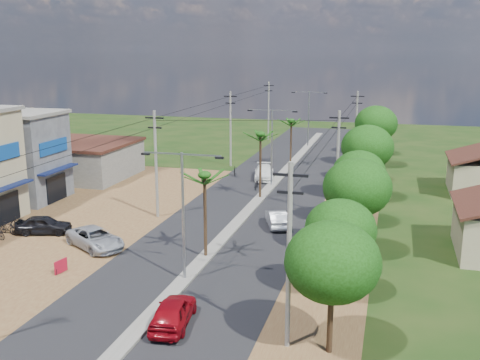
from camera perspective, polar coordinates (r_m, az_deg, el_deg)
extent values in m
plane|color=black|center=(35.12, -5.63, -10.15)|extent=(160.00, 160.00, 0.00)
cube|color=black|center=(48.57, 0.69, -3.39)|extent=(12.00, 110.00, 0.04)
cube|color=#605E56|center=(51.34, 1.54, -2.39)|extent=(1.00, 90.00, 0.18)
cube|color=brown|center=(48.53, -18.97, -4.14)|extent=(18.00, 46.00, 0.04)
cube|color=brown|center=(47.24, 10.74, -4.11)|extent=(5.00, 90.00, 0.03)
cube|color=#101A44|center=(48.48, -22.45, -0.67)|extent=(0.80, 5.40, 0.15)
cube|color=black|center=(49.12, -22.59, -2.68)|extent=(0.10, 3.00, 2.40)
cube|color=navy|center=(48.14, -23.03, 2.53)|extent=(0.12, 4.20, 1.20)
cube|color=#43454A|center=(56.37, -21.78, 2.15)|extent=(8.00, 6.00, 8.00)
cube|color=#605E56|center=(55.79, -22.14, 6.33)|extent=(8.40, 6.40, 0.30)
cube|color=#101A44|center=(54.02, -17.96, 1.03)|extent=(0.80, 5.40, 0.15)
cube|color=black|center=(54.60, -18.14, -0.80)|extent=(0.10, 3.00, 2.40)
cube|color=navy|center=(53.82, -18.41, 3.23)|extent=(0.12, 4.20, 1.20)
cube|color=#605E56|center=(64.34, -15.59, 1.88)|extent=(10.00, 10.00, 3.60)
cube|color=black|center=(64.00, -15.70, 3.63)|extent=(10.40, 10.40, 0.30)
cylinder|color=black|center=(26.86, 9.19, -12.99)|extent=(0.28, 0.28, 4.20)
ellipsoid|color=black|center=(25.90, 9.39, -8.21)|extent=(4.40, 4.40, 3.74)
cylinder|color=black|center=(32.42, 10.02, -8.65)|extent=(0.28, 0.28, 3.85)
ellipsoid|color=black|center=(31.68, 10.18, -4.95)|extent=(4.00, 4.00, 3.40)
cylinder|color=black|center=(38.87, 11.64, -4.46)|extent=(0.28, 0.28, 4.55)
ellipsoid|color=black|center=(38.17, 11.82, -0.73)|extent=(4.60, 4.60, 3.91)
cylinder|color=black|center=(45.67, 11.86, -2.14)|extent=(0.28, 0.28, 4.06)
ellipsoid|color=black|center=(45.12, 12.00, 0.71)|extent=(4.20, 4.20, 3.57)
cylinder|color=black|center=(53.34, 12.66, 0.42)|extent=(0.28, 0.28, 4.76)
ellipsoid|color=black|center=(52.82, 12.81, 3.29)|extent=(4.80, 4.80, 4.08)
cylinder|color=black|center=(61.29, 12.66, 1.52)|extent=(0.28, 0.28, 3.64)
ellipsoid|color=black|center=(60.92, 12.75, 3.43)|extent=(3.80, 3.80, 3.23)
cylinder|color=black|center=(69.02, 13.53, 3.29)|extent=(0.28, 0.28, 4.90)
ellipsoid|color=black|center=(68.61, 13.66, 5.59)|extent=(5.00, 5.00, 4.25)
cylinder|color=black|center=(76.97, 13.52, 4.07)|extent=(0.28, 0.28, 4.34)
ellipsoid|color=black|center=(76.63, 13.62, 5.90)|extent=(4.40, 4.40, 3.74)
cylinder|color=black|center=(37.65, -3.56, -3.79)|extent=(0.22, 0.22, 5.80)
cylinder|color=black|center=(52.52, 2.08, 1.34)|extent=(0.22, 0.22, 6.20)
cylinder|color=black|center=(68.00, 5.19, 3.71)|extent=(0.22, 0.22, 5.50)
cylinder|color=gray|center=(33.74, -5.78, -3.90)|extent=(0.16, 0.16, 8.00)
cube|color=gray|center=(32.40, -3.96, 2.53)|extent=(2.40, 0.08, 0.08)
cube|color=gray|center=(33.26, -7.87, 2.72)|extent=(2.40, 0.08, 0.08)
cube|color=black|center=(32.08, -2.10, 2.26)|extent=(0.50, 0.18, 0.12)
cube|color=black|center=(33.72, -9.58, 2.63)|extent=(0.50, 0.18, 0.12)
cylinder|color=gray|center=(57.14, 3.24, 3.21)|extent=(0.16, 0.16, 8.00)
cube|color=gray|center=(56.36, 4.50, 7.06)|extent=(2.40, 0.08, 0.08)
cube|color=gray|center=(56.86, 2.10, 7.15)|extent=(2.40, 0.08, 0.08)
cube|color=black|center=(56.18, 5.60, 6.92)|extent=(0.50, 0.18, 0.12)
cube|color=black|center=(57.13, 1.02, 7.08)|extent=(0.50, 0.18, 0.12)
cylinder|color=gray|center=(81.50, 6.98, 6.13)|extent=(0.16, 0.16, 8.00)
cube|color=gray|center=(80.96, 7.91, 8.83)|extent=(2.40, 0.08, 0.08)
cube|color=gray|center=(81.30, 6.21, 8.89)|extent=(2.40, 0.08, 0.08)
cube|color=black|center=(80.83, 8.69, 8.73)|extent=(0.50, 0.18, 0.12)
cube|color=black|center=(81.49, 5.44, 8.85)|extent=(0.50, 0.18, 0.12)
cylinder|color=#605E56|center=(46.98, -8.53, 1.53)|extent=(0.24, 0.24, 9.00)
cube|color=black|center=(46.36, -8.69, 6.25)|extent=(1.60, 0.12, 0.12)
cube|color=black|center=(46.46, -8.66, 5.28)|extent=(1.20, 0.12, 0.12)
cylinder|color=#605E56|center=(67.39, -0.97, 5.19)|extent=(0.24, 0.24, 9.00)
cube|color=black|center=(66.96, -0.98, 8.49)|extent=(1.60, 0.12, 0.12)
cube|color=black|center=(67.03, -0.98, 7.81)|extent=(1.20, 0.12, 0.12)
cylinder|color=#605E56|center=(87.59, 2.92, 7.02)|extent=(0.24, 0.24, 9.00)
cube|color=black|center=(87.26, 2.95, 9.57)|extent=(1.60, 0.12, 0.12)
cube|color=black|center=(87.31, 2.94, 9.05)|extent=(1.20, 0.12, 0.12)
cylinder|color=#605E56|center=(26.15, 4.99, -7.87)|extent=(0.24, 0.24, 9.00)
cube|color=black|center=(25.02, 5.16, 0.50)|extent=(1.60, 0.12, 0.12)
cube|color=black|center=(25.21, 5.13, -1.27)|extent=(1.20, 0.12, 0.12)
cylinder|color=#605E56|center=(47.18, 9.86, 1.53)|extent=(0.24, 0.24, 9.00)
cube|color=black|center=(46.56, 10.05, 6.23)|extent=(1.60, 0.12, 0.12)
cube|color=black|center=(46.66, 10.01, 5.26)|extent=(1.20, 0.12, 0.12)
cylinder|color=#605E56|center=(68.82, 11.70, 5.08)|extent=(0.24, 0.24, 9.00)
cube|color=black|center=(68.39, 11.86, 8.32)|extent=(1.60, 0.12, 0.12)
cube|color=black|center=(68.46, 11.82, 7.65)|extent=(1.20, 0.12, 0.12)
imported|color=maroon|center=(29.61, -6.81, -13.23)|extent=(2.32, 4.57, 1.49)
imported|color=#A5A8AE|center=(44.91, 3.75, -3.95)|extent=(2.72, 4.28, 1.33)
imported|color=silver|center=(61.15, 2.46, 0.75)|extent=(3.04, 5.28, 1.44)
imported|color=#A5A8AE|center=(41.36, -14.48, -5.80)|extent=(5.60, 4.67, 1.42)
imported|color=black|center=(45.63, -19.32, -4.35)|extent=(4.47, 2.76, 1.42)
imported|color=black|center=(30.20, -6.57, -13.24)|extent=(1.08, 1.91, 0.95)
imported|color=black|center=(56.71, 1.70, -0.46)|extent=(0.82, 1.97, 1.01)
imported|color=black|center=(62.53, -0.56, 0.86)|extent=(1.05, 1.83, 1.06)
cube|color=maroon|center=(37.66, -17.74, -8.36)|extent=(0.28, 1.06, 0.89)
cylinder|color=black|center=(37.36, -18.13, -8.93)|extent=(0.04, 0.04, 0.45)
cylinder|color=black|center=(38.12, -17.32, -8.43)|extent=(0.04, 0.04, 0.45)
imported|color=black|center=(46.62, -22.53, -4.52)|extent=(1.72, 0.76, 1.00)
imported|color=black|center=(47.60, -21.58, -4.09)|extent=(1.72, 0.76, 1.00)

